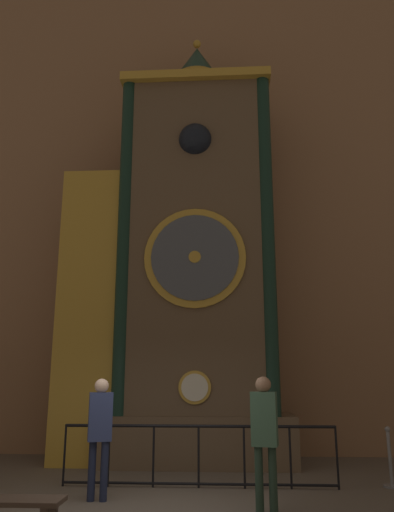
{
  "coord_description": "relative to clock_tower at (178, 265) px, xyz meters",
  "views": [
    {
      "loc": [
        1.14,
        -6.57,
        1.71
      ],
      "look_at": [
        0.49,
        4.22,
        4.36
      ],
      "focal_mm": 35.0,
      "sensor_mm": 36.0,
      "label": 1
    }
  ],
  "objects": [
    {
      "name": "visitor_far",
      "position": [
        1.55,
        -3.68,
        -3.11
      ],
      "size": [
        0.38,
        0.28,
        1.73
      ],
      "rotation": [
        0.0,
        0.0,
        -0.2
      ],
      "color": "#213427",
      "rests_on": "ground_plane"
    },
    {
      "name": "railing_fence",
      "position": [
        0.57,
        -2.17,
        -3.62
      ],
      "size": [
        4.46,
        0.05,
        0.96
      ],
      "color": "black",
      "rests_on": "ground_plane"
    },
    {
      "name": "visitor_bench",
      "position": [
        -1.42,
        -5.01,
        -3.84
      ],
      "size": [
        1.37,
        0.4,
        0.44
      ],
      "color": "#423328",
      "rests_on": "ground_plane"
    },
    {
      "name": "clock_tower",
      "position": [
        0.0,
        0.0,
        0.0
      ],
      "size": [
        4.93,
        1.81,
        9.9
      ],
      "color": "brown",
      "rests_on": "ground_plane"
    },
    {
      "name": "stanchion_post",
      "position": [
        3.68,
        -1.95,
        -3.86
      ],
      "size": [
        0.28,
        0.28,
        0.93
      ],
      "color": "gray",
      "rests_on": "ground_plane"
    },
    {
      "name": "cathedral_back_wall",
      "position": [
        -0.16,
        1.36,
        2.29
      ],
      "size": [
        24.0,
        0.32,
        12.91
      ],
      "color": "#936B4C",
      "rests_on": "ground_plane"
    },
    {
      "name": "visitor_near",
      "position": [
        -0.83,
        -3.14,
        -3.13
      ],
      "size": [
        0.39,
        0.31,
        1.7
      ],
      "rotation": [
        0.0,
        0.0,
        0.31
      ],
      "color": "#1B213A",
      "rests_on": "ground_plane"
    }
  ]
}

